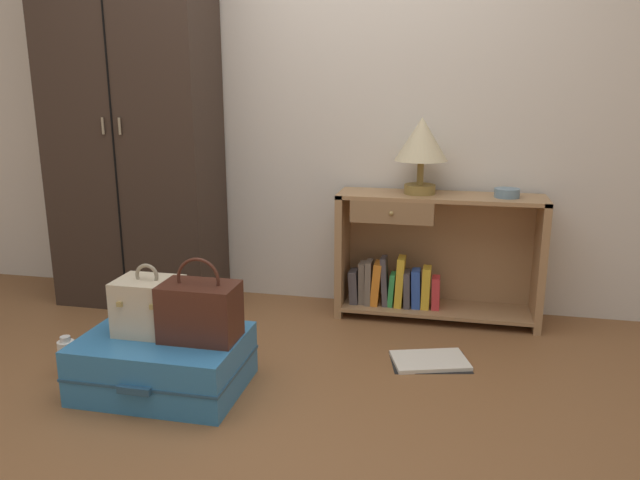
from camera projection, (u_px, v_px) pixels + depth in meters
ground_plane at (243, 418)px, 2.46m from camera, size 9.00×9.00×0.00m
back_wall at (323, 82)px, 3.56m from camera, size 6.40×0.10×2.60m
wardrobe at (133, 123)px, 3.56m from camera, size 0.94×0.47×2.14m
bookshelf at (427, 259)px, 3.46m from camera, size 1.11×0.32×0.71m
table_lamp at (422, 143)px, 3.31m from camera, size 0.29×0.29×0.41m
bowl at (507, 193)px, 3.26m from camera, size 0.13×0.13×0.05m
suitcase_large at (164, 362)px, 2.67m from camera, size 0.69×0.52×0.24m
train_case at (149, 306)px, 2.66m from camera, size 0.27×0.22×0.31m
handbag at (200, 311)px, 2.59m from camera, size 0.32×0.20×0.36m
bottle at (67, 357)px, 2.81m from camera, size 0.08×0.08×0.19m
open_book_on_floor at (430, 361)px, 2.95m from camera, size 0.41×0.32×0.02m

